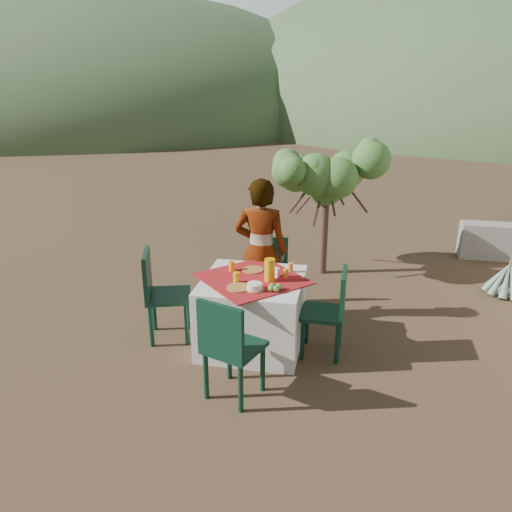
{
  "coord_description": "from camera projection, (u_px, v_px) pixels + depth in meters",
  "views": [
    {
      "loc": [
        0.62,
        -4.59,
        2.7
      ],
      "look_at": [
        -0.39,
        0.42,
        0.86
      ],
      "focal_mm": 35.0,
      "sensor_mm": 36.0,
      "label": 1
    }
  ],
  "objects": [
    {
      "name": "table",
      "position": [
        253.0,
        312.0,
        5.21
      ],
      "size": [
        1.3,
        1.3,
        0.76
      ],
      "color": "white",
      "rests_on": "ground"
    },
    {
      "name": "plate_far",
      "position": [
        253.0,
        270.0,
        5.28
      ],
      "size": [
        0.23,
        0.23,
        0.01
      ],
      "primitive_type": "cylinder",
      "color": "brown",
      "rests_on": "table"
    },
    {
      "name": "bowl_plate",
      "position": [
        255.0,
        289.0,
        4.8
      ],
      "size": [
        0.19,
        0.19,
        0.01
      ],
      "primitive_type": "cylinder",
      "color": "brown",
      "rests_on": "table"
    },
    {
      "name": "shrub_tree",
      "position": [
        331.0,
        181.0,
        6.87
      ],
      "size": [
        1.44,
        1.41,
        1.69
      ],
      "color": "#4E3327",
      "rests_on": "ground"
    },
    {
      "name": "fruit_cluster",
      "position": [
        275.0,
        287.0,
        4.77
      ],
      "size": [
        0.13,
        0.12,
        0.07
      ],
      "color": "#5B8530",
      "rests_on": "table"
    },
    {
      "name": "agave",
      "position": [
        508.0,
        279.0,
        6.51
      ],
      "size": [
        0.59,
        0.58,
        0.62
      ],
      "rotation": [
        0.0,
        0.0,
        -0.1
      ],
      "color": "slate",
      "rests_on": "ground"
    },
    {
      "name": "ground",
      "position": [
        284.0,
        348.0,
        5.26
      ],
      "size": [
        160.0,
        160.0,
        0.0
      ],
      "primitive_type": "plane",
      "color": "#392C1A",
      "rests_on": "ground"
    },
    {
      "name": "juice_pitcher",
      "position": [
        270.0,
        270.0,
        4.98
      ],
      "size": [
        0.11,
        0.11,
        0.23
      ],
      "primitive_type": "cylinder",
      "color": "orange",
      "rests_on": "table"
    },
    {
      "name": "glass_far",
      "position": [
        232.0,
        266.0,
        5.26
      ],
      "size": [
        0.06,
        0.06,
        0.1
      ],
      "primitive_type": "cylinder",
      "color": "orange",
      "rests_on": "table"
    },
    {
      "name": "hill_near_left",
      "position": [
        99.0,
        116.0,
        36.25
      ],
      "size": [
        40.0,
        40.0,
        16.0
      ],
      "primitive_type": "ellipsoid",
      "color": "#2D4828",
      "rests_on": "ground"
    },
    {
      "name": "glass_near",
      "position": [
        236.0,
        277.0,
        4.96
      ],
      "size": [
        0.07,
        0.07,
        0.11
      ],
      "primitive_type": "cylinder",
      "color": "orange",
      "rests_on": "table"
    },
    {
      "name": "chair_near",
      "position": [
        229.0,
        345.0,
        4.25
      ],
      "size": [
        0.58,
        0.58,
        0.97
      ],
      "rotation": [
        0.0,
        0.0,
        2.79
      ],
      "color": "black",
      "rests_on": "ground"
    },
    {
      "name": "chair_left",
      "position": [
        160.0,
        291.0,
        5.3
      ],
      "size": [
        0.58,
        0.58,
        0.99
      ],
      "rotation": [
        0.0,
        0.0,
        1.88
      ],
      "color": "black",
      "rests_on": "ground"
    },
    {
      "name": "jar_left",
      "position": [
        286.0,
        273.0,
        5.1
      ],
      "size": [
        0.06,
        0.06,
        0.09
      ],
      "primitive_type": "cylinder",
      "color": "orange",
      "rests_on": "table"
    },
    {
      "name": "napkin_holder",
      "position": [
        275.0,
        272.0,
        5.1
      ],
      "size": [
        0.09,
        0.07,
        0.1
      ],
      "primitive_type": "cube",
      "rotation": [
        0.0,
        0.0,
        -0.44
      ],
      "color": "white",
      "rests_on": "table"
    },
    {
      "name": "plate_near",
      "position": [
        239.0,
        287.0,
        4.84
      ],
      "size": [
        0.24,
        0.24,
        0.01
      ],
      "primitive_type": "cylinder",
      "color": "brown",
      "rests_on": "table"
    },
    {
      "name": "chair_far",
      "position": [
        271.0,
        270.0,
        6.06
      ],
      "size": [
        0.46,
        0.46,
        0.87
      ],
      "rotation": [
        0.0,
        0.0,
        0.15
      ],
      "color": "black",
      "rests_on": "ground"
    },
    {
      "name": "person",
      "position": [
        261.0,
        251.0,
        5.65
      ],
      "size": [
        0.61,
        0.4,
        1.67
      ],
      "primitive_type": "imported",
      "rotation": [
        0.0,
        0.0,
        3.14
      ],
      "color": "#8C6651",
      "rests_on": "ground"
    },
    {
      "name": "jar_right",
      "position": [
        290.0,
        267.0,
        5.25
      ],
      "size": [
        0.06,
        0.06,
        0.09
      ],
      "primitive_type": "cylinder",
      "color": "orange",
      "rests_on": "table"
    },
    {
      "name": "white_bowl",
      "position": [
        255.0,
        286.0,
        4.79
      ],
      "size": [
        0.15,
        0.15,
        0.06
      ],
      "primitive_type": "cylinder",
      "color": "white",
      "rests_on": "bowl_plate"
    },
    {
      "name": "hill_far_center",
      "position": [
        317.0,
        103.0,
        53.95
      ],
      "size": [
        60.0,
        60.0,
        24.0
      ],
      "primitive_type": "ellipsoid",
      "color": "slate",
      "rests_on": "ground"
    },
    {
      "name": "chair_right",
      "position": [
        331.0,
        309.0,
        4.98
      ],
      "size": [
        0.44,
        0.44,
        0.92
      ],
      "rotation": [
        0.0,
        0.0,
        4.69
      ],
      "color": "black",
      "rests_on": "ground"
    }
  ]
}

